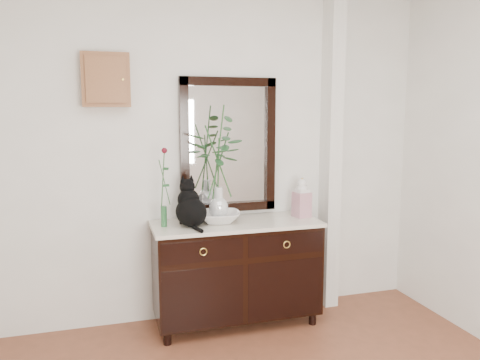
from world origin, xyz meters
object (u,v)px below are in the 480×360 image
object	(u,v)px
lotus_bowl	(219,217)
ginger_jar	(302,197)
cat	(191,203)
sideboard	(236,267)

from	to	relation	value
lotus_bowl	ginger_jar	bearing A→B (deg)	-0.47
cat	lotus_bowl	world-z (taller)	cat
lotus_bowl	sideboard	bearing A→B (deg)	-12.37
sideboard	lotus_bowl	size ratio (longest dim) A/B	3.89
cat	ginger_jar	size ratio (longest dim) A/B	1.11
ginger_jar	sideboard	bearing A→B (deg)	-177.57
lotus_bowl	ginger_jar	size ratio (longest dim) A/B	1.04
sideboard	lotus_bowl	bearing A→B (deg)	167.63
cat	sideboard	bearing A→B (deg)	-7.70
cat	ginger_jar	bearing A→B (deg)	-9.17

